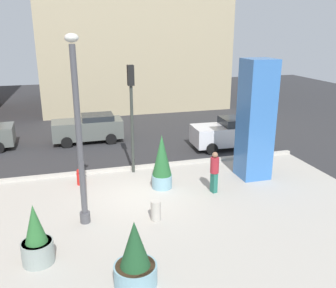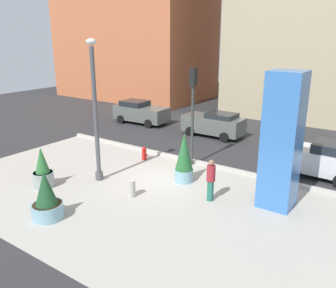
{
  "view_description": "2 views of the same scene",
  "coord_description": "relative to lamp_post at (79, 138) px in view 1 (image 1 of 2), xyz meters",
  "views": [
    {
      "loc": [
        -2.64,
        -13.44,
        6.63
      ],
      "look_at": [
        1.41,
        0.78,
        1.92
      ],
      "focal_mm": 39.24,
      "sensor_mm": 36.0,
      "label": 1
    },
    {
      "loc": [
        9.32,
        -12.36,
        6.62
      ],
      "look_at": [
        0.65,
        0.04,
        1.92
      ],
      "focal_mm": 37.81,
      "sensor_mm": 36.0,
      "label": 2
    }
  ],
  "objects": [
    {
      "name": "ground_plane",
      "position": [
        2.29,
        5.46,
        -3.15
      ],
      "size": [
        60.0,
        60.0,
        0.0
      ],
      "primitive_type": "plane",
      "color": "#2D2D30"
    },
    {
      "name": "plaza_pavement",
      "position": [
        2.29,
        -0.54,
        -3.15
      ],
      "size": [
        18.0,
        10.0,
        0.02
      ],
      "primitive_type": "cube",
      "color": "#ADA89E",
      "rests_on": "ground_plane"
    },
    {
      "name": "curb_strip",
      "position": [
        2.29,
        4.58,
        -3.07
      ],
      "size": [
        18.0,
        0.24,
        0.16
      ],
      "primitive_type": "cube",
      "color": "#B7B2A8",
      "rests_on": "ground_plane"
    },
    {
      "name": "lamp_post",
      "position": [
        0.0,
        0.0,
        0.0
      ],
      "size": [
        0.44,
        0.44,
        6.47
      ],
      "color": "#4C4C51",
      "rests_on": "ground_plane"
    },
    {
      "name": "art_pillar_blue",
      "position": [
        7.76,
        2.23,
        -0.46
      ],
      "size": [
        1.3,
        1.3,
        5.38
      ],
      "primitive_type": "cube",
      "color": "#3870BC",
      "rests_on": "ground_plane"
    },
    {
      "name": "potted_plant_mid_plaza",
      "position": [
        3.4,
        2.14,
        -1.99
      ],
      "size": [
        0.87,
        0.87,
        2.38
      ],
      "color": "#7AA8B7",
      "rests_on": "ground_plane"
    },
    {
      "name": "potted_plant_curbside",
      "position": [
        1.09,
        -3.73,
        -2.37
      ],
      "size": [
        1.17,
        1.17,
        1.9
      ],
      "color": "#7AA8B7",
      "rests_on": "ground_plane"
    },
    {
      "name": "potted_plant_near_right",
      "position": [
        -1.48,
        -2.01,
        -2.39
      ],
      "size": [
        0.93,
        0.93,
        1.88
      ],
      "color": "gray",
      "rests_on": "ground_plane"
    },
    {
      "name": "fire_hydrant",
      "position": [
        -0.0,
        3.41,
        -2.78
      ],
      "size": [
        0.36,
        0.26,
        0.75
      ],
      "color": "red",
      "rests_on": "ground_plane"
    },
    {
      "name": "concrete_bollard",
      "position": [
        2.46,
        -0.53,
        -2.78
      ],
      "size": [
        0.36,
        0.36,
        0.75
      ],
      "primitive_type": "cylinder",
      "color": "#B2ADA3",
      "rests_on": "ground_plane"
    },
    {
      "name": "traffic_light_corner",
      "position": [
        2.54,
        4.25,
        0.23
      ],
      "size": [
        0.28,
        0.42,
        5.06
      ],
      "color": "#333833",
      "rests_on": "ground_plane"
    },
    {
      "name": "car_curb_east",
      "position": [
        8.47,
        6.47,
        -2.28
      ],
      "size": [
        3.97,
        2.11,
        1.75
      ],
      "color": "silver",
      "rests_on": "ground_plane"
    },
    {
      "name": "car_far_lane",
      "position": [
        0.89,
        9.84,
        -2.29
      ],
      "size": [
        4.11,
        1.94,
        1.66
      ],
      "color": "#565B56",
      "rests_on": "ground_plane"
    },
    {
      "name": "pedestrian_on_sidewalk",
      "position": [
        5.37,
        1.09,
        -2.15
      ],
      "size": [
        0.43,
        0.43,
        1.79
      ],
      "color": "#236656",
      "rests_on": "ground_plane"
    }
  ]
}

